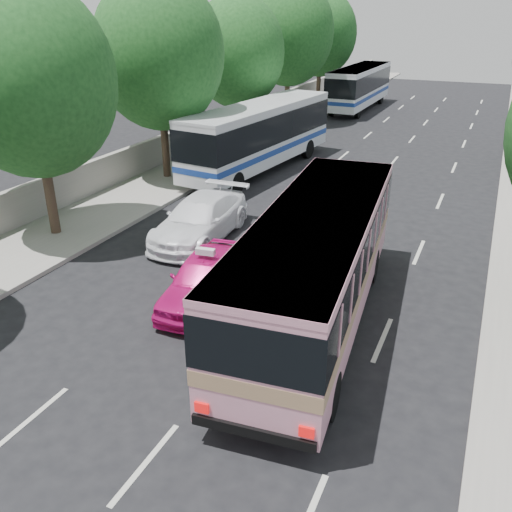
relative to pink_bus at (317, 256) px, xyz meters
The scene contains 14 objects.
ground 5.05m from the pink_bus, 120.15° to the right, with size 120.00×120.00×0.00m, color black.
sidewalk_left 19.42m from the pink_bus, 124.07° to the left, with size 4.00×90.00×0.15m, color #9E998E.
low_wall 20.41m from the pink_bus, 128.26° to the left, with size 0.30×90.00×1.50m, color #9E998E.
tree_left_b 11.56m from the pink_bus, 169.74° to the left, with size 5.70×5.70×8.88m.
tree_left_c 15.35m from the pink_bus, 137.74° to the left, with size 6.00×6.00×9.35m.
tree_left_d 21.28m from the pink_bus, 121.15° to the left, with size 5.52×5.52×8.60m.
tree_left_e 28.43m from the pink_bus, 112.50° to the left, with size 6.30×6.30×9.82m.
tree_left_f 35.89m from the pink_bus, 107.87° to the left, with size 5.88×5.88×9.16m.
pink_bus is the anchor object (origin of this frame).
pink_taxi 3.49m from the pink_bus, behind, with size 1.76×4.38×1.49m, color #D41273.
white_pickup 7.11m from the pink_bus, 145.11° to the left, with size 2.13×5.25×1.52m, color white.
tour_coach_front 15.24m from the pink_bus, 119.19° to the left, with size 3.76×11.53×3.39m.
tour_coach_rear 34.42m from the pink_bus, 102.36° to the left, with size 2.63×11.31×3.37m.
taxi_roof_sign 3.28m from the pink_bus, behind, with size 0.55×0.18×0.18m, color silver.
Camera 1 is at (6.02, -8.12, 7.85)m, focal length 38.00 mm.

